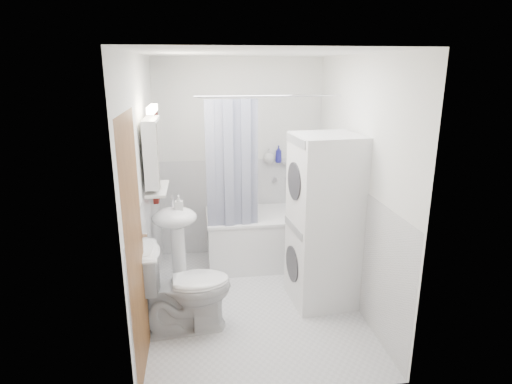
{
  "coord_description": "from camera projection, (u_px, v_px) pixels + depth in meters",
  "views": [
    {
      "loc": [
        -0.51,
        -3.8,
        2.28
      ],
      "look_at": [
        0.04,
        0.15,
        1.12
      ],
      "focal_mm": 30.0,
      "sensor_mm": 36.0,
      "label": 1
    }
  ],
  "objects": [
    {
      "name": "floor",
      "position": [
        254.0,
        302.0,
        4.32
      ],
      "size": [
        2.6,
        2.6,
        0.0
      ],
      "primitive_type": "plane",
      "color": "silver",
      "rests_on": "ground"
    },
    {
      "name": "room_walls",
      "position": [
        254.0,
        158.0,
        3.9
      ],
      "size": [
        2.6,
        2.6,
        2.6
      ],
      "color": "white",
      "rests_on": "ground"
    },
    {
      "name": "wainscot",
      "position": [
        250.0,
        236.0,
        4.43
      ],
      "size": [
        1.98,
        2.58,
        2.58
      ],
      "color": "silver",
      "rests_on": "ground"
    },
    {
      "name": "door",
      "position": [
        145.0,
        235.0,
        3.39
      ],
      "size": [
        0.05,
        2.0,
        2.0
      ],
      "color": "brown",
      "rests_on": "ground"
    },
    {
      "name": "bathtub",
      "position": [
        275.0,
        235.0,
        5.15
      ],
      "size": [
        1.63,
        0.77,
        0.62
      ],
      "color": "white",
      "rests_on": "ground"
    },
    {
      "name": "tub_spout",
      "position": [
        286.0,
        179.0,
        5.32
      ],
      "size": [
        0.04,
        0.12,
        0.04
      ],
      "primitive_type": "cylinder",
      "rotation": [
        1.57,
        0.0,
        0.0
      ],
      "color": "silver",
      "rests_on": "room_walls"
    },
    {
      "name": "curtain_rod",
      "position": [
        283.0,
        96.0,
        4.37
      ],
      "size": [
        1.81,
        0.02,
        0.02
      ],
      "primitive_type": "cylinder",
      "rotation": [
        0.0,
        1.57,
        0.0
      ],
      "color": "silver",
      "rests_on": "room_walls"
    },
    {
      "name": "shower_curtain",
      "position": [
        232.0,
        169.0,
        4.51
      ],
      "size": [
        0.55,
        0.02,
        1.45
      ],
      "color": "#151C49",
      "rests_on": "curtain_rod"
    },
    {
      "name": "sink",
      "position": [
        176.0,
        231.0,
        4.28
      ],
      "size": [
        0.44,
        0.37,
        1.04
      ],
      "color": "white",
      "rests_on": "ground"
    },
    {
      "name": "medicine_cabinet",
      "position": [
        153.0,
        150.0,
        3.85
      ],
      "size": [
        0.13,
        0.5,
        0.71
      ],
      "color": "white",
      "rests_on": "room_walls"
    },
    {
      "name": "shelf",
      "position": [
        158.0,
        189.0,
        3.96
      ],
      "size": [
        0.18,
        0.54,
        0.02
      ],
      "primitive_type": "cube",
      "color": "silver",
      "rests_on": "room_walls"
    },
    {
      "name": "shower_caddy",
      "position": [
        291.0,
        163.0,
        5.26
      ],
      "size": [
        0.22,
        0.06,
        0.02
      ],
      "primitive_type": "cube",
      "color": "silver",
      "rests_on": "room_walls"
    },
    {
      "name": "towel",
      "position": [
        155.0,
        156.0,
        4.31
      ],
      "size": [
        0.07,
        0.37,
        0.89
      ],
      "color": "#5E1313",
      "rests_on": "room_walls"
    },
    {
      "name": "washer_dryer",
      "position": [
        324.0,
        221.0,
        4.14
      ],
      "size": [
        0.65,
        0.65,
        1.69
      ],
      "rotation": [
        0.0,
        0.0,
        0.09
      ],
      "color": "white",
      "rests_on": "ground"
    },
    {
      "name": "toilet",
      "position": [
        185.0,
        288.0,
        3.78
      ],
      "size": [
        0.87,
        0.53,
        0.81
      ],
      "primitive_type": "imported",
      "rotation": [
        0.0,
        0.0,
        1.66
      ],
      "color": "white",
      "rests_on": "ground"
    },
    {
      "name": "soap_pump",
      "position": [
        179.0,
        208.0,
        4.2
      ],
      "size": [
        0.08,
        0.17,
        0.08
      ],
      "primitive_type": "imported",
      "color": "gray",
      "rests_on": "sink"
    },
    {
      "name": "shelf_bottle",
      "position": [
        156.0,
        188.0,
        3.8
      ],
      "size": [
        0.07,
        0.18,
        0.07
      ],
      "primitive_type": "imported",
      "color": "gray",
      "rests_on": "shelf"
    },
    {
      "name": "shelf_cup",
      "position": [
        158.0,
        179.0,
        4.06
      ],
      "size": [
        0.1,
        0.09,
        0.1
      ],
      "primitive_type": "imported",
      "color": "gray",
      "rests_on": "shelf"
    },
    {
      "name": "shampoo_a",
      "position": [
        269.0,
        157.0,
        5.2
      ],
      "size": [
        0.13,
        0.17,
        0.13
      ],
      "primitive_type": "imported",
      "color": "gray",
      "rests_on": "shower_caddy"
    },
    {
      "name": "shampoo_b",
      "position": [
        278.0,
        159.0,
        5.22
      ],
      "size": [
        0.08,
        0.21,
        0.08
      ],
      "primitive_type": "imported",
      "color": "navy",
      "rests_on": "shower_caddy"
    }
  ]
}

